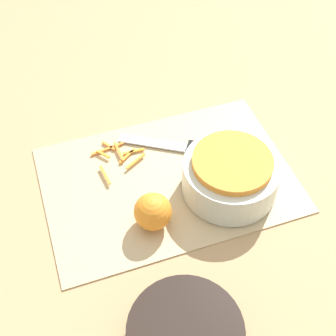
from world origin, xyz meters
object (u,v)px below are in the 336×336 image
Objects in this scene: knife at (200,148)px; orange_left at (153,212)px; bowl_speckled at (231,175)px; bowl_dark at (185,336)px.

orange_left is (0.14, 0.14, 0.03)m from knife.
orange_left is at bearing 74.79° from knife.
bowl_speckled is 0.30m from bowl_dark.
bowl_speckled is at bearing -126.21° from bowl_dark.
orange_left is (0.16, 0.03, -0.01)m from bowl_speckled.
knife is (0.02, -0.11, -0.03)m from bowl_speckled.
bowl_dark is (0.18, 0.24, -0.02)m from bowl_speckled.
knife is at bearing -136.38° from orange_left.
orange_left is at bearing 9.89° from bowl_speckled.
bowl_dark is 0.22m from orange_left.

